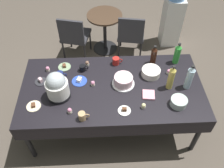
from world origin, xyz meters
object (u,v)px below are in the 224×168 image
coffee_mug_tan (82,116)px  maroon_chair_left (74,35)px  ceramic_snack_bowl (151,72)px  cupcake_lemon (70,111)px  coffee_mug_red (116,61)px  water_cooler (173,15)px  soda_bottle_cola (154,55)px  coffee_mug_navy (60,75)px  dessert_plate_white (124,110)px  cupcake_mint (169,72)px  dessert_plate_cream (34,106)px  slow_cooker (57,86)px  dessert_plate_cobalt (79,81)px  coffee_mug_black (83,68)px  soda_bottle_lime_soda (177,54)px  cupcake_berry (87,63)px  cupcake_rose (93,83)px  dessert_plate_charcoal (41,81)px  cupcake_vanilla (144,106)px  cupcake_cocoa (48,69)px  soda_bottle_ginger_ale (171,78)px  frosted_layer_cake (123,81)px  round_cafe_table (105,26)px  glass_salad_bowl (179,102)px  potluck_table (112,90)px  soda_bottle_water (190,77)px  maroon_chair_right (131,33)px

coffee_mug_tan → maroon_chair_left: 1.90m
ceramic_snack_bowl → cupcake_lemon: size_ratio=3.45×
coffee_mug_red → water_cooler: size_ratio=0.11×
soda_bottle_cola → coffee_mug_navy: bearing=-169.5°
dessert_plate_white → cupcake_mint: size_ratio=2.14×
dessert_plate_cream → cupcake_mint: cupcake_mint is taller
slow_cooker → dessert_plate_cobalt: 0.35m
dessert_plate_cream → coffee_mug_black: coffee_mug_black is taller
dessert_plate_white → coffee_mug_red: bearing=93.5°
soda_bottle_lime_soda → coffee_mug_black: soda_bottle_lime_soda is taller
soda_bottle_lime_soda → cupcake_berry: bearing=-179.7°
dessert_plate_cream → soda_bottle_lime_soda: bearing=20.5°
cupcake_rose → soda_bottle_lime_soda: (1.09, 0.36, 0.11)m
dessert_plate_charcoal → cupcake_vanilla: 1.29m
cupcake_cocoa → cupcake_rose: same height
soda_bottle_ginger_ale → coffee_mug_navy: 1.34m
frosted_layer_cake → coffee_mug_navy: bearing=169.5°
dessert_plate_charcoal → coffee_mug_red: (0.94, 0.28, 0.03)m
frosted_layer_cake → ceramic_snack_bowl: (0.36, 0.14, -0.01)m
slow_cooker → cupcake_rose: bearing=21.1°
cupcake_lemon → water_cooler: size_ratio=0.05×
dessert_plate_charcoal → coffee_mug_tan: coffee_mug_tan is taller
coffee_mug_navy → dessert_plate_charcoal: bearing=-165.9°
ceramic_snack_bowl → round_cafe_table: size_ratio=0.32×
frosted_layer_cake → glass_salad_bowl: bearing=-29.8°
potluck_table → dessert_plate_cobalt: (-0.40, 0.11, 0.07)m
soda_bottle_ginger_ale → maroon_chair_left: (-1.25, 1.45, -0.42)m
ceramic_snack_bowl → soda_bottle_ginger_ale: soda_bottle_ginger_ale is taller
cupcake_mint → coffee_mug_navy: (-1.36, -0.01, 0.01)m
glass_salad_bowl → water_cooler: water_cooler is taller
cupcake_mint → round_cafe_table: 1.67m
dessert_plate_charcoal → cupcake_lemon: size_ratio=2.23×
slow_cooker → dessert_plate_charcoal: (-0.25, 0.24, -0.15)m
soda_bottle_water → water_cooler: bearing=81.8°
cupcake_cocoa → coffee_mug_red: coffee_mug_red is taller
frosted_layer_cake → slow_cooker: bearing=-168.6°
cupcake_berry → soda_bottle_water: 1.29m
frosted_layer_cake → cupcake_lemon: frosted_layer_cake is taller
coffee_mug_red → maroon_chair_left: (-0.64, 1.01, -0.31)m
slow_cooker → coffee_mug_navy: slow_cooker is taller
round_cafe_table → slow_cooker: bearing=-108.0°
dessert_plate_charcoal → water_cooler: (2.03, 1.66, -0.17)m
dessert_plate_charcoal → soda_bottle_ginger_ale: 1.57m
dessert_plate_charcoal → soda_bottle_water: (1.77, -0.16, 0.15)m
cupcake_cocoa → coffee_mug_navy: 0.22m
maroon_chair_left → maroon_chair_right: (0.95, -0.00, 0.00)m
cupcake_rose → coffee_mug_navy: 0.43m
frosted_layer_cake → coffee_mug_tan: bearing=-134.4°
cupcake_vanilla → soda_bottle_ginger_ale: soda_bottle_ginger_ale is taller
dessert_plate_cobalt → cupcake_berry: bearing=72.3°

